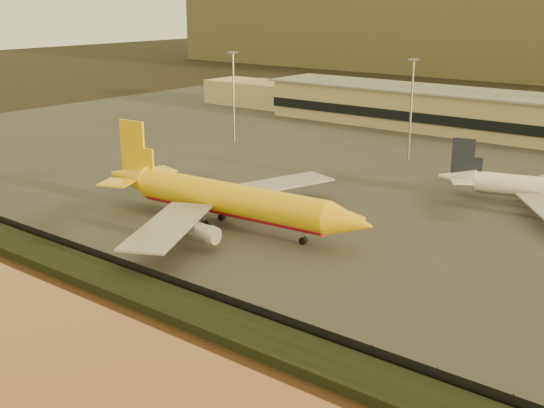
{
  "coord_description": "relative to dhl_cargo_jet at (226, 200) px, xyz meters",
  "views": [
    {
      "loc": [
        67.8,
        -73.7,
        39.83
      ],
      "look_at": [
        -0.19,
        12.0,
        6.68
      ],
      "focal_mm": 45.0,
      "sensor_mm": 36.0,
      "label": 1
    }
  ],
  "objects": [
    {
      "name": "dhl_cargo_jet",
      "position": [
        0.0,
        0.0,
        0.0
      ],
      "size": [
        57.59,
        56.24,
        17.19
      ],
      "rotation": [
        0.0,
        0.0,
        0.08
      ],
      "color": "#DFB20B",
      "rests_on": "tarmac"
    },
    {
      "name": "terminal_building",
      "position": [
        -3.43,
        112.98,
        0.91
      ],
      "size": [
        202.0,
        25.0,
        12.6
      ],
      "color": "tan",
      "rests_on": "tarmac"
    },
    {
      "name": "embankment",
      "position": [
        11.09,
        -29.57,
        -4.63
      ],
      "size": [
        320.0,
        7.0,
        1.4
      ],
      "primitive_type": "cube",
      "color": "black",
      "rests_on": "ground"
    },
    {
      "name": "tarmac",
      "position": [
        11.09,
        82.43,
        -5.23
      ],
      "size": [
        320.0,
        220.0,
        0.2
      ],
      "primitive_type": "cube",
      "color": "#2D2D2D",
      "rests_on": "ground"
    },
    {
      "name": "ground",
      "position": [
        11.09,
        -12.57,
        -5.33
      ],
      "size": [
        900.0,
        900.0,
        0.0
      ],
      "primitive_type": "plane",
      "color": "black",
      "rests_on": "ground"
    },
    {
      "name": "apron_light_masts",
      "position": [
        26.09,
        62.43,
        10.37
      ],
      "size": [
        152.2,
        12.2,
        25.4
      ],
      "color": "slate",
      "rests_on": "tarmac"
    },
    {
      "name": "perimeter_fence",
      "position": [
        11.09,
        -25.57,
        -4.03
      ],
      "size": [
        300.0,
        0.05,
        2.2
      ],
      "primitive_type": "cube",
      "color": "black",
      "rests_on": "tarmac"
    },
    {
      "name": "gse_vehicle_white",
      "position": [
        -10.28,
        15.43,
        -4.13
      ],
      "size": [
        4.85,
        3.29,
        2.0
      ],
      "primitive_type": "cube",
      "rotation": [
        0.0,
        0.0,
        0.32
      ],
      "color": "silver",
      "rests_on": "tarmac"
    },
    {
      "name": "gse_vehicle_yellow",
      "position": [
        17.39,
        15.21,
        -4.19
      ],
      "size": [
        4.59,
        3.21,
        1.89
      ],
      "primitive_type": "cube",
      "rotation": [
        0.0,
        0.0,
        -0.35
      ],
      "color": "#DFB20B",
      "rests_on": "tarmac"
    }
  ]
}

